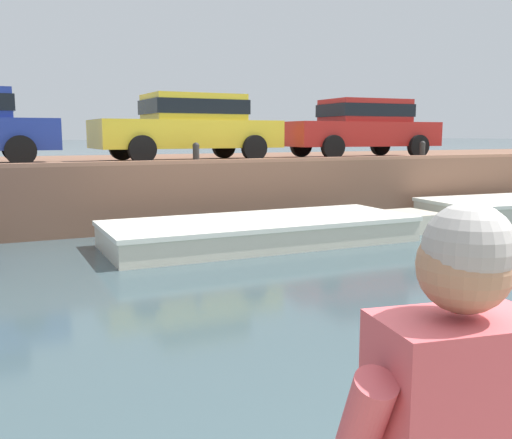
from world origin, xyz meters
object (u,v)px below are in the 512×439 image
Objects in this scene: car_right_inner_red at (361,126)px; mooring_bollard_mid at (196,152)px; boat_moored_central_cream at (275,230)px; mooring_bollard_east at (422,149)px; car_centre_yellow at (189,124)px.

mooring_bollard_mid is at bearing -165.65° from car_right_inner_red.
mooring_bollard_east reaches higher than boat_moored_central_cream.
boat_moored_central_cream is at bearing -157.34° from mooring_bollard_east.
car_centre_yellow is (-0.49, 3.56, 2.02)m from boat_moored_central_cream.
boat_moored_central_cream is 1.61× the size of car_right_inner_red.
car_right_inner_red is 9.60× the size of mooring_bollard_east.
boat_moored_central_cream is 2.76m from mooring_bollard_mid.
car_right_inner_red is (4.37, 3.56, 2.02)m from boat_moored_central_cream.
car_centre_yellow is 9.84× the size of mooring_bollard_mid.
mooring_bollard_east is at bearing -52.73° from car_right_inner_red.
boat_moored_central_cream is 1.58× the size of car_centre_yellow.
car_centre_yellow is 4.86m from car_right_inner_red.
mooring_bollard_mid and mooring_bollard_east have the same top height.
mooring_bollard_mid is at bearing 109.21° from boat_moored_central_cream.
mooring_bollard_mid is 6.15m from mooring_bollard_east.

